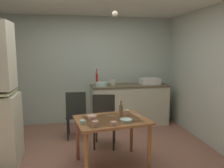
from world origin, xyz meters
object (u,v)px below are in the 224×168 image
teacup_cream (83,122)px  sink_basin (150,81)px  mixing_bowl_counter (101,84)px  dining_table (112,125)px  chair_far_side (104,120)px  chair_by_counter (76,114)px  hand_pump (97,78)px  glass_bottle (121,111)px  serving_bowl_wide (92,117)px

teacup_cream → sink_basin: bearing=50.1°
mixing_bowl_counter → dining_table: bearing=-92.5°
dining_table → chair_far_side: bearing=92.5°
sink_basin → chair_by_counter: 1.95m
sink_basin → teacup_cream: size_ratio=5.52×
hand_pump → chair_by_counter: bearing=-123.5°
mixing_bowl_counter → dining_table: mixing_bowl_counter is taller
dining_table → chair_far_side: chair_far_side is taller
mixing_bowl_counter → chair_by_counter: size_ratio=0.29×
chair_far_side → glass_bottle: (0.18, -0.56, 0.31)m
chair_far_side → serving_bowl_wide: bearing=-116.9°
sink_basin → dining_table: size_ratio=0.38×
chair_far_side → teacup_cream: chair_far_side is taller
chair_far_side → serving_bowl_wide: size_ratio=6.46×
chair_by_counter → glass_bottle: (0.66, -1.10, 0.33)m
serving_bowl_wide → glass_bottle: bearing=-5.6°
serving_bowl_wide → teacup_cream: size_ratio=1.95×
chair_far_side → teacup_cream: (-0.41, -0.77, 0.24)m
serving_bowl_wide → chair_by_counter: bearing=101.6°
chair_far_side → sink_basin: bearing=44.2°
hand_pump → teacup_cream: hand_pump is taller
chair_far_side → chair_by_counter: 0.72m
serving_bowl_wide → glass_bottle: 0.45m
hand_pump → dining_table: 1.95m
dining_table → serving_bowl_wide: size_ratio=7.45×
dining_table → glass_bottle: (0.15, 0.05, 0.20)m
dining_table → teacup_cream: bearing=-159.3°
chair_by_counter → teacup_cream: size_ratio=12.04×
sink_basin → mixing_bowl_counter: bearing=-177.5°
chair_far_side → chair_by_counter: bearing=131.6°
chair_by_counter → glass_bottle: size_ratio=3.65×
hand_pump → serving_bowl_wide: bearing=-98.8°
mixing_bowl_counter → teacup_cream: bearing=-104.7°
teacup_cream → mixing_bowl_counter: bearing=75.3°
hand_pump → mixing_bowl_counter: bearing=-47.3°
sink_basin → dining_table: (-1.24, -1.84, -0.39)m
sink_basin → teacup_cream: 2.63m
serving_bowl_wide → glass_bottle: size_ratio=0.59×
serving_bowl_wide → dining_table: bearing=-17.5°
teacup_cream → glass_bottle: size_ratio=0.30×
sink_basin → mixing_bowl_counter: (-1.17, -0.05, -0.04)m
mixing_bowl_counter → glass_bottle: mixing_bowl_counter is taller
sink_basin → chair_by_counter: size_ratio=0.46×
mixing_bowl_counter → chair_far_side: (-0.10, -1.19, -0.46)m
sink_basin → chair_far_side: (-1.27, -1.24, -0.50)m
hand_pump → mixing_bowl_counter: hand_pump is taller
dining_table → chair_by_counter: (-0.50, 1.14, -0.12)m
hand_pump → serving_bowl_wide: (-0.28, -1.80, -0.36)m
teacup_cream → chair_far_side: bearing=62.0°
hand_pump → dining_table: bearing=-89.7°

